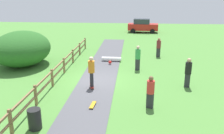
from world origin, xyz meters
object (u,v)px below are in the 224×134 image
bystander_red (150,91)px  bystander_green (138,57)px  skater_riding (91,70)px  skateboard_loose (93,105)px  bystander_maroon (159,46)px  bush_large (22,48)px  trash_bin (35,119)px  parked_car_red (143,26)px  skater_fallen (111,59)px  bystander_black (188,71)px

bystander_red → bystander_green: size_ratio=0.91×
skater_riding → skateboard_loose: bearing=-79.3°
skateboard_loose → bystander_maroon: bearing=67.3°
bush_large → skater_riding: 7.37m
trash_bin → bystander_red: 5.49m
bystander_red → parked_car_red: (0.43, 23.44, 0.05)m
bystander_red → parked_car_red: 23.45m
trash_bin → bystander_maroon: bearing=62.9°
skater_fallen → bystander_maroon: bystander_maroon is taller
trash_bin → skateboard_loose: 3.08m
bystander_red → parked_car_red: size_ratio=0.39×
skater_riding → parked_car_red: bearing=79.9°
bystander_maroon → skateboard_loose: bearing=-112.7°
skater_fallen → bystander_black: size_ratio=0.90×
skateboard_loose → skater_riding: bearing=100.7°
skateboard_loose → bystander_red: (2.86, 0.12, 0.83)m
skateboard_loose → bystander_green: size_ratio=0.44×
parked_car_red → skater_fallen: bearing=-101.3°
bystander_green → bystander_black: bearing=-46.1°
bystander_red → bystander_green: bearing=95.0°
parked_car_red → bystander_black: bearing=-84.5°
skateboard_loose → bystander_red: bystander_red is taller
trash_bin → bystander_black: (7.35, 5.29, 0.56)m
skater_fallen → bystander_green: bearing=-44.2°
bush_large → bystander_green: bearing=-3.0°
trash_bin → bystander_maroon: bystander_maroon is taller
trash_bin → skater_fallen: 10.66m
bush_large → parked_car_red: 19.65m
bystander_red → bystander_black: 3.80m
trash_bin → bush_large: bearing=117.1°
skater_riding → bystander_red: size_ratio=1.15×
bystander_maroon → bystander_green: (-1.89, -3.97, 0.08)m
skater_riding → skateboard_loose: skater_riding is taller
skateboard_loose → bystander_red: 2.98m
bystander_green → skateboard_loose: bearing=-110.9°
skater_fallen → bystander_green: (2.12, -2.06, 0.82)m
bystander_black → parked_car_red: parked_car_red is taller
bush_large → skateboard_loose: (6.59, -6.58, -1.26)m
bystander_green → parked_car_red: (0.96, 17.45, -0.06)m
skater_fallen → bystander_red: (2.64, -8.05, 0.71)m
bush_large → skater_fallen: size_ratio=3.10×
bystander_green → parked_car_red: parked_car_red is taller
bystander_maroon → parked_car_red: parked_car_red is taller
skater_fallen → parked_car_red: 15.72m
skater_riding → bystander_maroon: skater_riding is taller
trash_bin → bystander_red: bearing=25.5°
bush_large → skater_riding: bush_large is taller
bush_large → skateboard_loose: bearing=-45.0°
skater_fallen → bush_large: bearing=-166.9°
bush_large → parked_car_red: size_ratio=1.18×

